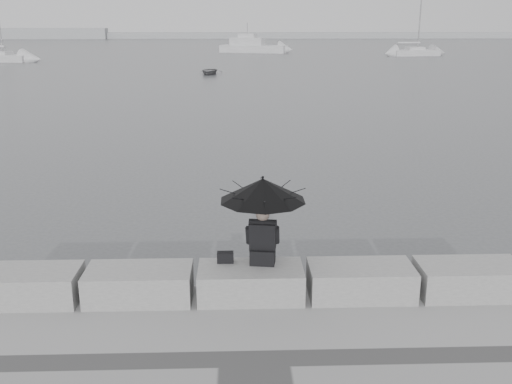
{
  "coord_description": "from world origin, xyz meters",
  "views": [
    {
      "loc": [
        -0.19,
        -8.42,
        4.6
      ],
      "look_at": [
        0.2,
        3.0,
        1.17
      ],
      "focal_mm": 40.0,
      "sensor_mm": 36.0,
      "label": 1
    }
  ],
  "objects_px": {
    "sailboat_right": "(415,52)",
    "motor_cruiser": "(254,47)",
    "seated_person": "(263,199)",
    "sailboat_left": "(0,57)",
    "dinghy": "(209,71)"
  },
  "relations": [
    {
      "from": "sailboat_right",
      "to": "motor_cruiser",
      "type": "xyz_separation_m",
      "value": [
        -21.95,
        8.95,
        0.35
      ]
    },
    {
      "from": "seated_person",
      "to": "sailboat_left",
      "type": "relative_size",
      "value": 0.11
    },
    {
      "from": "seated_person",
      "to": "sailboat_left",
      "type": "distance_m",
      "value": 67.82
    },
    {
      "from": "sailboat_left",
      "to": "dinghy",
      "type": "height_order",
      "value": "sailboat_left"
    },
    {
      "from": "sailboat_left",
      "to": "sailboat_right",
      "type": "distance_m",
      "value": 53.44
    },
    {
      "from": "seated_person",
      "to": "sailboat_right",
      "type": "distance_m",
      "value": 75.79
    },
    {
      "from": "sailboat_left",
      "to": "sailboat_right",
      "type": "relative_size",
      "value": 1.0
    },
    {
      "from": "sailboat_right",
      "to": "dinghy",
      "type": "height_order",
      "value": "sailboat_right"
    },
    {
      "from": "motor_cruiser",
      "to": "dinghy",
      "type": "relative_size",
      "value": 3.42
    },
    {
      "from": "motor_cruiser",
      "to": "dinghy",
      "type": "xyz_separation_m",
      "value": [
        -5.11,
        -36.55,
        -0.63
      ]
    },
    {
      "from": "sailboat_left",
      "to": "sailboat_right",
      "type": "xyz_separation_m",
      "value": [
        52.47,
        10.14,
        0.02
      ]
    },
    {
      "from": "sailboat_left",
      "to": "sailboat_right",
      "type": "height_order",
      "value": "same"
    },
    {
      "from": "seated_person",
      "to": "sailboat_right",
      "type": "relative_size",
      "value": 0.11
    },
    {
      "from": "motor_cruiser",
      "to": "sailboat_right",
      "type": "bearing_deg",
      "value": -2.65
    },
    {
      "from": "dinghy",
      "to": "sailboat_left",
      "type": "bearing_deg",
      "value": 154.12
    }
  ]
}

